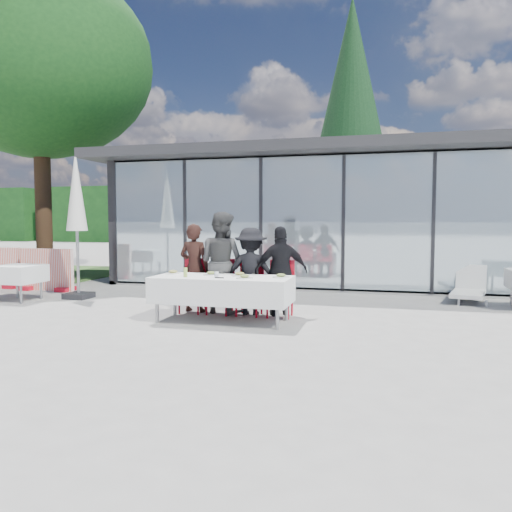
{
  "coord_description": "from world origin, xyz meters",
  "views": [
    {
      "loc": [
        2.03,
        -7.51,
        1.65
      ],
      "look_at": [
        -0.29,
        1.2,
        1.02
      ],
      "focal_mm": 35.0,
      "sensor_mm": 36.0,
      "label": 1
    }
  ],
  "objects_px": {
    "lounger": "(469,288)",
    "diner_chair_d": "(281,285)",
    "market_umbrella": "(76,204)",
    "plate_c": "(240,274)",
    "diner_b": "(222,263)",
    "spare_table_left": "(19,274)",
    "folded_eyeglasses": "(219,278)",
    "spare_chair_b": "(479,271)",
    "plate_b": "(211,274)",
    "conifer_tree": "(351,112)",
    "diner_chair_a": "(194,282)",
    "diner_c": "(251,271)",
    "plate_d": "(281,276)",
    "diner_chair_b": "(221,283)",
    "juice_bottle": "(185,272)",
    "plate_a": "(173,272)",
    "diner_a": "(195,268)",
    "deciduous_tree": "(39,65)",
    "diner_d": "(281,271)",
    "diner_chair_c": "(250,284)",
    "plate_extra": "(245,277)",
    "dining_table": "(222,289)"
  },
  "relations": [
    {
      "from": "diner_chair_a",
      "to": "market_umbrella",
      "type": "distance_m",
      "value": 3.44
    },
    {
      "from": "diner_d",
      "to": "plate_d",
      "type": "distance_m",
      "value": 0.7
    },
    {
      "from": "diner_chair_c",
      "to": "diner_chair_a",
      "type": "bearing_deg",
      "value": 180.0
    },
    {
      "from": "dining_table",
      "to": "deciduous_tree",
      "type": "xyz_separation_m",
      "value": [
        -7.92,
        5.84,
        5.94
      ]
    },
    {
      "from": "diner_chair_d",
      "to": "plate_d",
      "type": "xyz_separation_m",
      "value": [
        0.14,
        -0.66,
        0.24
      ]
    },
    {
      "from": "diner_a",
      "to": "plate_extra",
      "type": "distance_m",
      "value": 1.56
    },
    {
      "from": "diner_c",
      "to": "plate_c",
      "type": "xyz_separation_m",
      "value": [
        -0.02,
        -0.62,
        0.01
      ]
    },
    {
      "from": "diner_c",
      "to": "market_umbrella",
      "type": "xyz_separation_m",
      "value": [
        -4.06,
        0.82,
        1.24
      ]
    },
    {
      "from": "diner_chair_c",
      "to": "spare_table_left",
      "type": "bearing_deg",
      "value": 177.17
    },
    {
      "from": "diner_c",
      "to": "market_umbrella",
      "type": "relative_size",
      "value": 0.51
    },
    {
      "from": "diner_chair_b",
      "to": "juice_bottle",
      "type": "distance_m",
      "value": 1.04
    },
    {
      "from": "diner_chair_a",
      "to": "diner_c",
      "type": "relative_size",
      "value": 0.63
    },
    {
      "from": "plate_b",
      "to": "conifer_tree",
      "type": "relative_size",
      "value": 0.03
    },
    {
      "from": "diner_chair_a",
      "to": "plate_d",
      "type": "height_order",
      "value": "diner_chair_a"
    },
    {
      "from": "diner_chair_c",
      "to": "plate_d",
      "type": "relative_size",
      "value": 3.59
    },
    {
      "from": "plate_a",
      "to": "conifer_tree",
      "type": "height_order",
      "value": "conifer_tree"
    },
    {
      "from": "diner_chair_a",
      "to": "plate_a",
      "type": "xyz_separation_m",
      "value": [
        -0.15,
        -0.58,
        0.24
      ]
    },
    {
      "from": "diner_chair_c",
      "to": "plate_a",
      "type": "xyz_separation_m",
      "value": [
        -1.22,
        -0.58,
        0.24
      ]
    },
    {
      "from": "spare_table_left",
      "to": "deciduous_tree",
      "type": "xyz_separation_m",
      "value": [
        -3.12,
        4.84,
        5.93
      ]
    },
    {
      "from": "plate_d",
      "to": "market_umbrella",
      "type": "xyz_separation_m",
      "value": [
        -4.75,
        1.5,
        1.23
      ]
    },
    {
      "from": "diner_chair_d",
      "to": "plate_a",
      "type": "bearing_deg",
      "value": -161.98
    },
    {
      "from": "conifer_tree",
      "to": "spare_chair_b",
      "type": "bearing_deg",
      "value": -67.94
    },
    {
      "from": "diner_a",
      "to": "lounger",
      "type": "relative_size",
      "value": 1.12
    },
    {
      "from": "diner_c",
      "to": "plate_c",
      "type": "relative_size",
      "value": 5.67
    },
    {
      "from": "plate_b",
      "to": "folded_eyeglasses",
      "type": "height_order",
      "value": "plate_b"
    },
    {
      "from": "lounger",
      "to": "diner_chair_d",
      "type": "bearing_deg",
      "value": -142.37
    },
    {
      "from": "folded_eyeglasses",
      "to": "spare_chair_b",
      "type": "height_order",
      "value": "spare_chair_b"
    },
    {
      "from": "plate_b",
      "to": "folded_eyeglasses",
      "type": "bearing_deg",
      "value": -53.85
    },
    {
      "from": "diner_chair_c",
      "to": "diner_a",
      "type": "bearing_deg",
      "value": 178.55
    },
    {
      "from": "folded_eyeglasses",
      "to": "spare_chair_b",
      "type": "distance_m",
      "value": 6.37
    },
    {
      "from": "spare_chair_b",
      "to": "diner_a",
      "type": "bearing_deg",
      "value": -147.16
    },
    {
      "from": "plate_d",
      "to": "deciduous_tree",
      "type": "relative_size",
      "value": 0.03
    },
    {
      "from": "diner_chair_b",
      "to": "diner_d",
      "type": "bearing_deg",
      "value": 1.41
    },
    {
      "from": "plate_c",
      "to": "folded_eyeglasses",
      "type": "distance_m",
      "value": 0.45
    },
    {
      "from": "conifer_tree",
      "to": "diner_b",
      "type": "bearing_deg",
      "value": -96.43
    },
    {
      "from": "market_umbrella",
      "to": "plate_c",
      "type": "bearing_deg",
      "value": -19.52
    },
    {
      "from": "diner_chair_b",
      "to": "conifer_tree",
      "type": "bearing_deg",
      "value": 83.58
    },
    {
      "from": "diner_chair_d",
      "to": "plate_d",
      "type": "distance_m",
      "value": 0.71
    },
    {
      "from": "diner_a",
      "to": "conifer_tree",
      "type": "xyz_separation_m",
      "value": [
        1.88,
        12.06,
        5.18
      ]
    },
    {
      "from": "diner_a",
      "to": "diner_chair_a",
      "type": "relative_size",
      "value": 1.65
    },
    {
      "from": "diner_c",
      "to": "plate_a",
      "type": "bearing_deg",
      "value": 21.21
    },
    {
      "from": "diner_b",
      "to": "spare_table_left",
      "type": "bearing_deg",
      "value": 16.47
    },
    {
      "from": "diner_d",
      "to": "spare_chair_b",
      "type": "height_order",
      "value": "diner_d"
    },
    {
      "from": "diner_chair_b",
      "to": "spare_chair_b",
      "type": "relative_size",
      "value": 1.0
    },
    {
      "from": "diner_chair_b",
      "to": "conifer_tree",
      "type": "distance_m",
      "value": 13.33
    },
    {
      "from": "diner_b",
      "to": "plate_d",
      "type": "height_order",
      "value": "diner_b"
    },
    {
      "from": "diner_chair_a",
      "to": "diner_c",
      "type": "bearing_deg",
      "value": 1.45
    },
    {
      "from": "plate_c",
      "to": "plate_a",
      "type": "bearing_deg",
      "value": 179.36
    },
    {
      "from": "diner_chair_b",
      "to": "market_umbrella",
      "type": "height_order",
      "value": "market_umbrella"
    },
    {
      "from": "spare_table_left",
      "to": "conifer_tree",
      "type": "xyz_separation_m",
      "value": [
        5.88,
        11.84,
        5.43
      ]
    }
  ]
}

